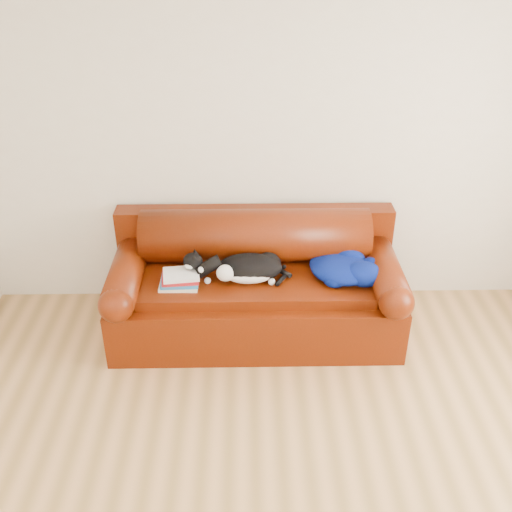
{
  "coord_description": "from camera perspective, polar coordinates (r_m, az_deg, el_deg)",
  "views": [
    {
      "loc": [
        -0.2,
        -2.19,
        2.82
      ],
      "look_at": [
        -0.13,
        1.35,
        0.74
      ],
      "focal_mm": 42.0,
      "sensor_mm": 36.0,
      "label": 1
    }
  ],
  "objects": [
    {
      "name": "ground",
      "position": [
        3.58,
        2.72,
        -21.61
      ],
      "size": [
        4.5,
        4.5,
        0.0
      ],
      "primitive_type": "plane",
      "color": "olive",
      "rests_on": "ground"
    },
    {
      "name": "room_shell",
      "position": [
        2.51,
        6.43,
        2.9
      ],
      "size": [
        4.52,
        4.02,
        2.61
      ],
      "color": "beige",
      "rests_on": "ground"
    },
    {
      "name": "sofa_base",
      "position": [
        4.5,
        -0.03,
        -4.55
      ],
      "size": [
        2.1,
        0.9,
        0.5
      ],
      "color": "#3B0E02",
      "rests_on": "ground"
    },
    {
      "name": "sofa_back",
      "position": [
        4.55,
        -0.09,
        0.36
      ],
      "size": [
        2.1,
        1.01,
        0.88
      ],
      "color": "#3B0E02",
      "rests_on": "ground"
    },
    {
      "name": "book_stack",
      "position": [
        4.24,
        -7.24,
        -2.2
      ],
      "size": [
        0.27,
        0.22,
        0.1
      ],
      "rotation": [
        0.0,
        0.0,
        0.06
      ],
      "color": "silver",
      "rests_on": "sofa_base"
    },
    {
      "name": "cat",
      "position": [
        4.24,
        -0.7,
        -1.23
      ],
      "size": [
        0.68,
        0.37,
        0.24
      ],
      "rotation": [
        0.0,
        0.0,
        0.27
      ],
      "color": "black",
      "rests_on": "sofa_base"
    },
    {
      "name": "blanket",
      "position": [
        4.34,
        8.41,
        -1.1
      ],
      "size": [
        0.55,
        0.52,
        0.17
      ],
      "rotation": [
        0.0,
        0.0,
        -0.21
      ],
      "color": "#03024C",
      "rests_on": "sofa_base"
    }
  ]
}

